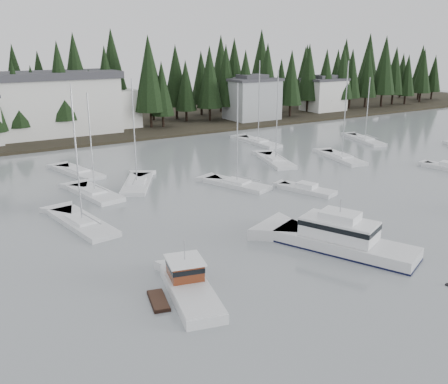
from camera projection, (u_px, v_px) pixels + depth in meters
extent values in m
cube|color=black|center=(58.00, 123.00, 104.07)|extent=(240.00, 54.00, 1.00)
cube|color=#999EA0|center=(252.00, 100.00, 105.24)|extent=(10.00, 8.00, 8.00)
cube|color=#38383D|center=(252.00, 79.00, 103.98)|extent=(10.60, 8.48, 0.50)
cube|color=#38383D|center=(252.00, 76.00, 103.81)|extent=(5.50, 4.40, 0.80)
cube|color=silver|center=(324.00, 95.00, 118.00)|extent=(9.00, 7.00, 7.00)
cube|color=#38383D|center=(325.00, 79.00, 116.89)|extent=(9.54, 7.42, 0.50)
cube|color=#38383D|center=(325.00, 77.00, 116.71)|extent=(4.95, 3.85, 0.80)
cube|color=silver|center=(47.00, 106.00, 87.73)|extent=(24.00, 10.00, 10.00)
cube|color=#38383D|center=(44.00, 75.00, 86.17)|extent=(25.00, 11.00, 1.20)
cube|color=silver|center=(110.00, 109.00, 95.80)|extent=(10.00, 8.00, 7.00)
cube|color=silver|center=(191.00, 296.00, 34.00)|extent=(4.51, 8.55, 1.18)
cube|color=silver|center=(191.00, 287.00, 33.82)|extent=(4.42, 8.38, 0.11)
cube|color=#512810|center=(185.00, 269.00, 35.11)|extent=(2.73, 2.89, 1.27)
cube|color=white|center=(185.00, 260.00, 34.91)|extent=(3.07, 3.27, 0.11)
cube|color=black|center=(185.00, 266.00, 35.03)|extent=(2.79, 2.94, 0.36)
cylinder|color=#A5A8AD|center=(184.00, 250.00, 34.68)|extent=(0.08, 0.08, 1.45)
cube|color=black|center=(158.00, 303.00, 33.37)|extent=(1.72, 3.07, 0.50)
cube|color=silver|center=(344.00, 248.00, 41.51)|extent=(8.05, 12.18, 1.70)
cube|color=black|center=(344.00, 250.00, 41.55)|extent=(8.11, 12.25, 0.23)
cube|color=white|center=(339.00, 228.00, 41.34)|extent=(5.18, 6.77, 1.54)
cube|color=black|center=(339.00, 224.00, 41.23)|extent=(5.27, 6.86, 0.43)
cube|color=white|center=(340.00, 216.00, 41.01)|extent=(3.22, 3.67, 0.69)
cylinder|color=#A5A8AD|center=(341.00, 206.00, 40.76)|extent=(0.10, 0.10, 1.17)
cube|color=silver|center=(83.00, 225.00, 47.12)|extent=(4.36, 10.29, 1.05)
cube|color=white|center=(82.00, 219.00, 46.93)|extent=(2.51, 3.66, 0.30)
cylinder|color=#A5A8AD|center=(77.00, 160.00, 45.26)|extent=(0.14, 0.14, 11.61)
cube|color=silver|center=(237.00, 186.00, 59.66)|extent=(5.42, 8.88, 1.05)
cube|color=white|center=(237.00, 181.00, 59.47)|extent=(2.76, 3.35, 0.30)
cylinder|color=#A5A8AD|center=(237.00, 134.00, 57.80)|extent=(0.14, 0.14, 11.60)
cube|color=silver|center=(342.00, 160.00, 72.80)|extent=(4.76, 9.85, 1.05)
cube|color=white|center=(342.00, 155.00, 72.61)|extent=(2.58, 3.57, 0.30)
cylinder|color=#A5A8AD|center=(345.00, 110.00, 70.67)|extent=(0.14, 0.14, 13.46)
cube|color=silver|center=(365.00, 141.00, 85.62)|extent=(5.38, 10.37, 1.05)
cube|color=white|center=(365.00, 138.00, 85.43)|extent=(2.69, 3.79, 0.30)
cylinder|color=#A5A8AD|center=(368.00, 108.00, 83.96)|extent=(0.14, 0.14, 10.26)
cube|color=silver|center=(137.00, 186.00, 59.66)|extent=(6.83, 9.13, 1.05)
cube|color=white|center=(137.00, 181.00, 59.47)|extent=(3.22, 3.61, 0.30)
cylinder|color=#A5A8AD|center=(134.00, 132.00, 57.72)|extent=(0.14, 0.14, 12.11)
cube|color=silver|center=(78.00, 174.00, 64.96)|extent=(4.75, 9.59, 1.05)
cube|color=white|center=(78.00, 169.00, 64.77)|extent=(2.57, 3.48, 0.30)
cylinder|color=#A5A8AD|center=(74.00, 128.00, 63.18)|extent=(0.14, 0.14, 11.08)
cube|color=silver|center=(258.00, 143.00, 83.97)|extent=(2.84, 10.32, 1.05)
cube|color=white|center=(258.00, 140.00, 83.78)|extent=(1.94, 3.52, 0.30)
cylinder|color=#A5A8AD|center=(259.00, 101.00, 81.90)|extent=(0.14, 0.14, 13.02)
cube|color=silver|center=(276.00, 162.00, 71.11)|extent=(5.55, 9.92, 1.05)
cube|color=white|center=(276.00, 158.00, 70.92)|extent=(2.88, 3.68, 0.30)
cylinder|color=#A5A8AD|center=(277.00, 116.00, 69.14)|extent=(0.14, 0.14, 12.33)
cube|color=silver|center=(95.00, 196.00, 56.11)|extent=(4.39, 8.98, 1.05)
cube|color=white|center=(95.00, 190.00, 55.92)|extent=(2.54, 3.24, 0.30)
cylinder|color=#A5A8AD|center=(91.00, 143.00, 54.35)|extent=(0.14, 0.14, 10.92)
cube|color=silver|center=(307.00, 191.00, 57.51)|extent=(4.34, 7.15, 0.90)
cube|color=white|center=(307.00, 185.00, 57.30)|extent=(2.14, 2.55, 0.55)
cube|color=silver|center=(448.00, 169.00, 67.21)|extent=(3.34, 6.77, 0.90)
sphere|color=black|center=(447.00, 285.00, 35.63)|extent=(0.37, 0.37, 0.37)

